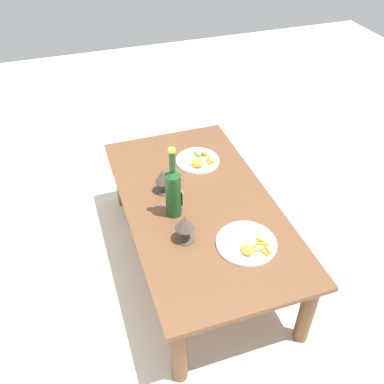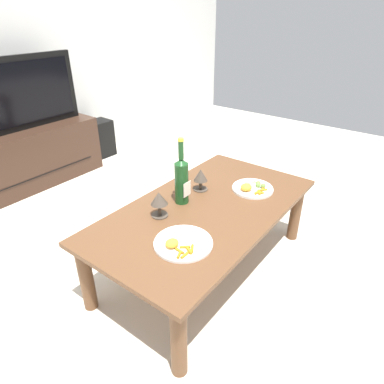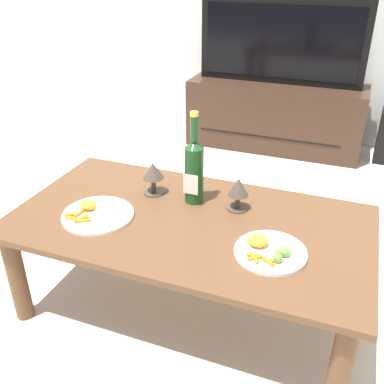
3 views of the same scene
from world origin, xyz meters
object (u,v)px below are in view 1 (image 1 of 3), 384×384
(goblet_left, at_px, (185,224))
(dinner_plate_left, at_px, (246,243))
(dining_table, at_px, (199,212))
(wine_bottle, at_px, (173,190))
(dinner_plate_right, at_px, (198,160))
(goblet_right, at_px, (163,177))

(goblet_left, relative_size, dinner_plate_left, 0.51)
(goblet_left, bearing_deg, dining_table, -33.77)
(wine_bottle, bearing_deg, dinner_plate_left, -140.93)
(dinner_plate_left, xyz_separation_m, dinner_plate_right, (0.66, -0.00, 0.00))
(goblet_left, bearing_deg, dinner_plate_left, -116.07)
(dining_table, relative_size, dinner_plate_right, 5.52)
(goblet_right, relative_size, dinner_plate_left, 0.49)
(dining_table, xyz_separation_m, goblet_right, (0.15, 0.14, 0.15))
(goblet_left, xyz_separation_m, goblet_right, (0.36, 0.00, -0.01))
(dining_table, distance_m, goblet_right, 0.25)
(dining_table, distance_m, goblet_left, 0.30)
(wine_bottle, bearing_deg, dining_table, -76.50)
(dining_table, xyz_separation_m, dinner_plate_left, (-0.33, -0.10, 0.08))
(dinner_plate_right, bearing_deg, dinner_plate_left, 179.88)
(dining_table, bearing_deg, dinner_plate_right, -17.81)
(dining_table, bearing_deg, dinner_plate_left, -162.71)
(wine_bottle, bearing_deg, goblet_right, 0.88)
(goblet_left, relative_size, goblet_right, 1.04)
(dinner_plate_right, bearing_deg, goblet_left, 155.38)
(wine_bottle, relative_size, goblet_right, 2.82)
(wine_bottle, xyz_separation_m, goblet_right, (0.18, 0.00, -0.06))
(goblet_left, distance_m, dinner_plate_left, 0.29)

